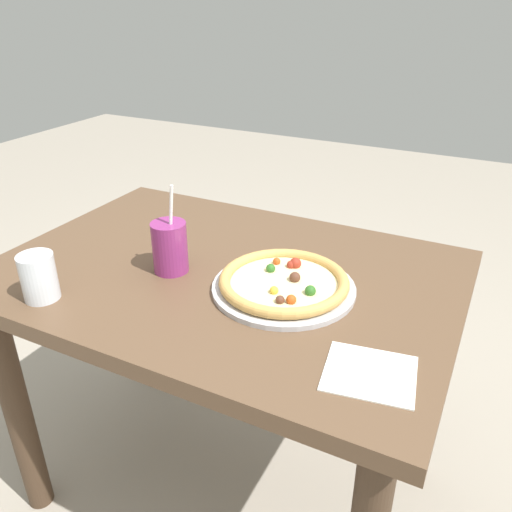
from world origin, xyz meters
TOP-DOWN VIEW (x-y plane):
  - ground_plane at (0.00, 0.00)m, footprint 8.00×8.00m
  - dining_table at (0.00, 0.00)m, footprint 1.11×0.78m
  - pizza_near at (0.17, -0.03)m, footprint 0.33×0.33m
  - drink_cup_colored at (-0.11, -0.06)m, footprint 0.08×0.08m
  - water_cup_clear at (-0.29, -0.30)m, footprint 0.08×0.08m
  - paper_napkin at (0.43, -0.22)m, footprint 0.18×0.17m

SIDE VIEW (x-z plane):
  - ground_plane at x=0.00m, z-range 0.00..0.00m
  - dining_table at x=0.00m, z-range 0.25..1.00m
  - paper_napkin at x=0.43m, z-range 0.75..0.75m
  - pizza_near at x=0.17m, z-range 0.75..0.79m
  - water_cup_clear at x=-0.29m, z-range 0.75..0.86m
  - drink_cup_colored at x=-0.11m, z-range 0.70..0.92m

